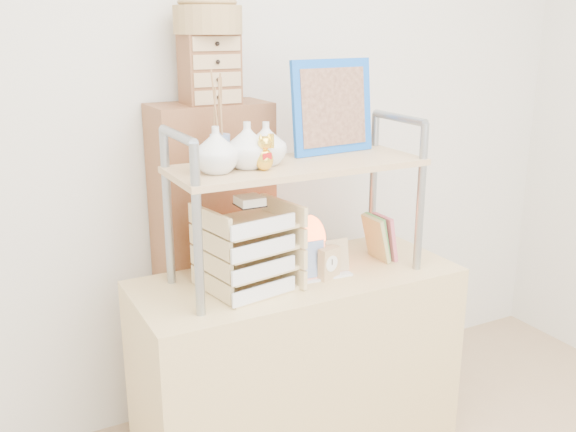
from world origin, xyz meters
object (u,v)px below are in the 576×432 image
(salt_lamp, at_px, (310,240))
(desk, at_px, (297,366))
(letter_tray, at_px, (250,253))
(cabinet, at_px, (215,270))

(salt_lamp, bearing_deg, desk, -142.21)
(letter_tray, bearing_deg, desk, 9.79)
(desk, xyz_separation_m, salt_lamp, (0.09, 0.07, 0.47))
(cabinet, distance_m, letter_tray, 0.46)
(letter_tray, relative_size, salt_lamp, 1.70)
(desk, height_order, cabinet, cabinet)
(cabinet, height_order, letter_tray, cabinet)
(desk, distance_m, letter_tray, 0.55)
(letter_tray, distance_m, salt_lamp, 0.32)
(cabinet, xyz_separation_m, letter_tray, (-0.02, -0.41, 0.21))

